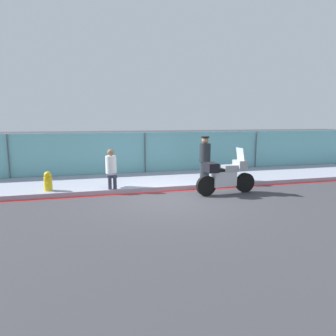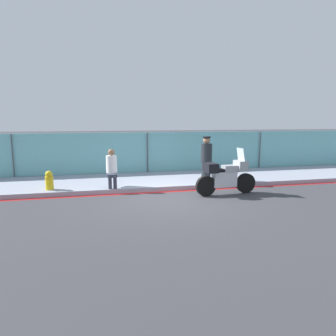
{
  "view_description": "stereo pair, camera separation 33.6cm",
  "coord_description": "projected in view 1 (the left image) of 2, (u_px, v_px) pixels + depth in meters",
  "views": [
    {
      "loc": [
        -2.36,
        -8.84,
        2.47
      ],
      "look_at": [
        0.19,
        0.84,
        0.85
      ],
      "focal_mm": 32.0,
      "sensor_mm": 36.0,
      "label": 1
    },
    {
      "loc": [
        -2.03,
        -8.92,
        2.47
      ],
      "look_at": [
        0.19,
        0.84,
        0.85
      ],
      "focal_mm": 32.0,
      "sensor_mm": 36.0,
      "label": 2
    }
  ],
  "objects": [
    {
      "name": "officer_standing",
      "position": [
        205.0,
        158.0,
        11.59
      ],
      "size": [
        0.43,
        0.43,
        1.68
      ],
      "color": "#1E2328",
      "rests_on": "sidewalk"
    },
    {
      "name": "storefront_fence",
      "position": [
        145.0,
        154.0,
        13.28
      ],
      "size": [
        38.61,
        0.17,
        1.92
      ],
      "color": "#6BB2B7",
      "rests_on": "ground_plane"
    },
    {
      "name": "fire_hydrant",
      "position": [
        48.0,
        181.0,
        9.81
      ],
      "size": [
        0.26,
        0.32,
        0.64
      ],
      "color": "gold",
      "rests_on": "sidewalk"
    },
    {
      "name": "person_seated_on_curb",
      "position": [
        111.0,
        166.0,
        10.27
      ],
      "size": [
        0.37,
        0.67,
        1.31
      ],
      "color": "#2D3342",
      "rests_on": "sidewalk"
    },
    {
      "name": "motorcycle",
      "position": [
        226.0,
        176.0,
        9.95
      ],
      "size": [
        2.15,
        0.6,
        1.54
      ],
      "rotation": [
        0.0,
        0.0,
        0.08
      ],
      "color": "black",
      "rests_on": "ground_plane"
    },
    {
      "name": "curb_paint_stripe",
      "position": [
        162.0,
        192.0,
        10.3
      ],
      "size": [
        40.64,
        0.18,
        0.01
      ],
      "color": "red",
      "rests_on": "ground_plane"
    },
    {
      "name": "sidewalk",
      "position": [
        152.0,
        181.0,
        11.85
      ],
      "size": [
        40.64,
        3.1,
        0.16
      ],
      "color": "#8E93A3",
      "rests_on": "ground_plane"
    },
    {
      "name": "ground_plane",
      "position": [
        169.0,
        199.0,
        9.42
      ],
      "size": [
        120.0,
        120.0,
        0.0
      ],
      "primitive_type": "plane",
      "color": "#38383D"
    }
  ]
}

